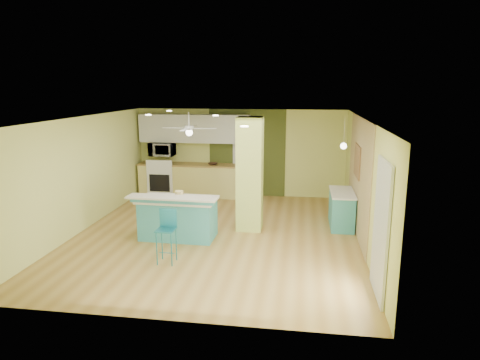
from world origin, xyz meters
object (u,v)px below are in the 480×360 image
fruit_bowl (213,164)px  canister (179,195)px  bar_stool (167,227)px  peninsula (178,217)px  side_counter (341,209)px

fruit_bowl → canister: bearing=-89.9°
bar_stool → canister: canister is taller
peninsula → canister: 0.48m
bar_stool → fruit_bowl: size_ratio=3.78×
bar_stool → side_counter: size_ratio=0.79×
side_counter → canister: bearing=-159.3°
bar_stool → canister: size_ratio=5.76×
peninsula → fruit_bowl: 3.48m
side_counter → peninsula: bearing=-159.4°
peninsula → side_counter: bearing=21.7°
side_counter → fruit_bowl: (-3.44, 2.13, 0.57)m
side_counter → bar_stool: bearing=-142.4°
peninsula → canister: bearing=13.7°
bar_stool → side_counter: bar_stool is taller
peninsula → bar_stool: size_ratio=1.88×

